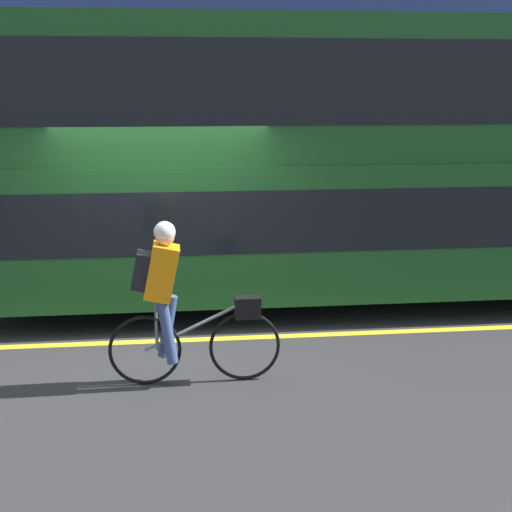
% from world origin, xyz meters
% --- Properties ---
extents(ground_plane, '(80.00, 80.00, 0.00)m').
position_xyz_m(ground_plane, '(0.00, 0.00, 0.00)').
color(ground_plane, '#2D2D30').
extents(road_center_line, '(50.00, 0.14, 0.01)m').
position_xyz_m(road_center_line, '(0.00, 0.07, 0.00)').
color(road_center_line, yellow).
rests_on(road_center_line, ground_plane).
extents(sidewalk_curb, '(60.00, 1.78, 0.12)m').
position_xyz_m(sidewalk_curb, '(0.00, 5.17, 0.06)').
color(sidewalk_curb, '#A8A399').
rests_on(sidewalk_curb, ground_plane).
extents(building_facade, '(60.00, 0.30, 6.75)m').
position_xyz_m(building_facade, '(0.00, 6.21, 3.38)').
color(building_facade, '#33478C').
rests_on(building_facade, ground_plane).
extents(bus, '(9.82, 2.52, 3.78)m').
position_xyz_m(bus, '(2.49, 1.52, 2.09)').
color(bus, black).
rests_on(bus, ground_plane).
extents(cyclist_on_bike, '(1.74, 0.32, 1.68)m').
position_xyz_m(cyclist_on_bike, '(0.15, -1.17, 0.90)').
color(cyclist_on_bike, black).
rests_on(cyclist_on_bike, ground_plane).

